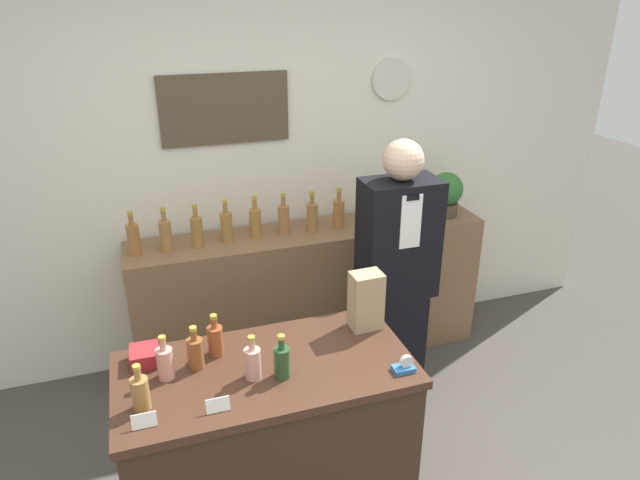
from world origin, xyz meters
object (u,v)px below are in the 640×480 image
potted_plant (446,193)px  paper_bag (366,301)px  shopkeeper (396,283)px  tape_dispenser (404,366)px

potted_plant → paper_bag: bearing=-133.5°
shopkeeper → paper_bag: shopkeeper is taller
tape_dispenser → potted_plant: bearing=55.1°
potted_plant → tape_dispenser: bearing=-124.9°
potted_plant → tape_dispenser: 1.79m
shopkeeper → tape_dispenser: shopkeeper is taller
paper_bag → potted_plant: bearing=46.5°
paper_bag → tape_dispenser: bearing=-86.2°
shopkeeper → potted_plant: size_ratio=5.50×
shopkeeper → tape_dispenser: (-0.37, -0.85, 0.11)m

